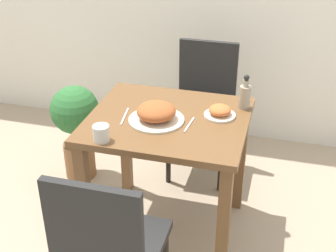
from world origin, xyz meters
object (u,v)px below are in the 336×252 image
at_px(chair_far, 204,101).
at_px(drink_cup, 101,133).
at_px(food_plate, 156,113).
at_px(sauce_bottle, 245,96).
at_px(potted_plant_left, 76,123).
at_px(chair_near, 107,246).
at_px(side_plate, 220,112).

xyz_separation_m(chair_far, drink_cup, (-0.31, -1.03, 0.27)).
height_order(chair_far, food_plate, chair_far).
bearing_deg(sauce_bottle, chair_far, 122.78).
bearing_deg(potted_plant_left, food_plate, -31.60).
distance_m(chair_near, side_plate, 0.94).
height_order(chair_near, drink_cup, chair_near).
bearing_deg(chair_far, potted_plant_left, -157.13).
bearing_deg(drink_cup, potted_plant_left, 125.63).
bearing_deg(chair_near, potted_plant_left, -58.81).
height_order(drink_cup, potted_plant_left, drink_cup).
bearing_deg(side_plate, sauce_bottle, 49.95).
xyz_separation_m(food_plate, sauce_bottle, (0.42, 0.27, 0.03)).
bearing_deg(chair_far, drink_cup, -106.53).
height_order(chair_far, side_plate, chair_far).
relative_size(chair_far, food_plate, 3.12).
distance_m(food_plate, potted_plant_left, 0.90).
relative_size(drink_cup, sauce_bottle, 0.41).
height_order(chair_near, chair_far, same).
bearing_deg(drink_cup, chair_near, -66.67).
bearing_deg(side_plate, chair_far, 108.07).
relative_size(chair_far, potted_plant_left, 1.35).
xyz_separation_m(chair_far, food_plate, (-0.11, -0.77, 0.28)).
xyz_separation_m(chair_near, side_plate, (0.32, 0.84, 0.26)).
bearing_deg(food_plate, drink_cup, -126.98).
height_order(sauce_bottle, potted_plant_left, sauce_bottle).
xyz_separation_m(chair_far, potted_plant_left, (-0.80, -0.34, -0.10)).
xyz_separation_m(side_plate, potted_plant_left, (-1.01, 0.29, -0.36)).
relative_size(food_plate, drink_cup, 3.60).
bearing_deg(chair_near, drink_cup, -66.67).
bearing_deg(chair_far, side_plate, -71.93).
bearing_deg(drink_cup, side_plate, 38.26).
height_order(side_plate, drink_cup, drink_cup).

